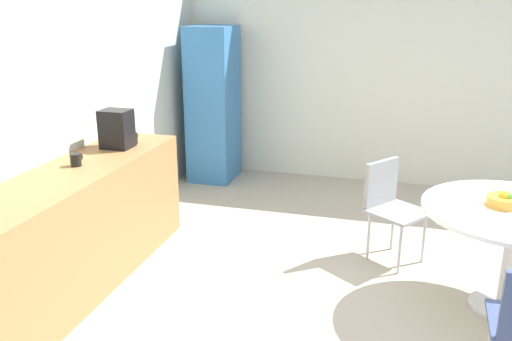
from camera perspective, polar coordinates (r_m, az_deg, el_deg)
ground_plane at (r=3.99m, az=19.00°, el=-14.96°), size 6.00×6.00×0.00m
wall_back at (r=4.38m, az=-22.01°, el=5.97°), size 6.00×0.10×2.60m
wall_side_right at (r=6.45m, az=19.04°, el=9.63°), size 0.10×6.00×2.60m
counter_block at (r=4.26m, az=-18.56°, el=-5.96°), size 2.44×0.60×0.90m
locker_cabinet at (r=6.44m, az=-4.51°, el=6.93°), size 0.60×0.50×1.80m
chair_gray at (r=4.58m, az=13.84°, el=-2.92°), size 0.59×0.59×0.83m
fruit_bowl at (r=4.00m, az=24.67°, el=-2.83°), size 0.22×0.22×0.11m
mug_green at (r=4.77m, az=-12.81°, el=3.35°), size 0.13×0.08×0.09m
mug_red at (r=4.24m, az=-18.42°, el=1.09°), size 0.13×0.08×0.09m
coffee_maker at (r=4.64m, az=-14.46°, el=4.26°), size 0.20×0.24×0.32m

